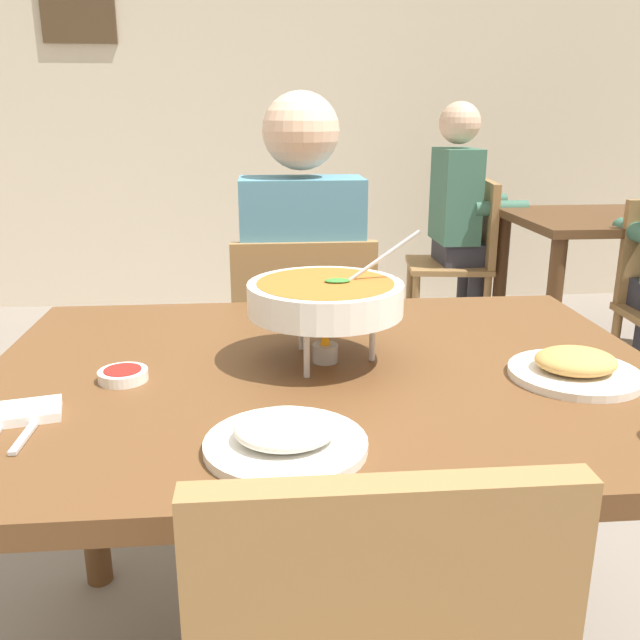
{
  "coord_description": "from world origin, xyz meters",
  "views": [
    {
      "loc": [
        -0.12,
        -1.22,
        1.25
      ],
      "look_at": [
        0.0,
        0.15,
        0.83
      ],
      "focal_mm": 38.05,
      "sensor_mm": 36.0,
      "label": 1
    }
  ],
  "objects_px": {
    "sauce_dish": "(123,375)",
    "rice_plate": "(286,437)",
    "appetizer_plate": "(575,367)",
    "dining_table_far": "(616,244)",
    "dining_table_main": "(327,417)",
    "curry_bowl": "(327,299)",
    "patron_bg_left": "(462,209)",
    "chair_diner_main": "(303,359)",
    "diner_main": "(301,283)",
    "chair_bg_left": "(466,252)"
  },
  "relations": [
    {
      "from": "curry_bowl",
      "to": "patron_bg_left",
      "type": "height_order",
      "value": "patron_bg_left"
    },
    {
      "from": "rice_plate",
      "to": "dining_table_far",
      "type": "distance_m",
      "value": 2.81
    },
    {
      "from": "sauce_dish",
      "to": "rice_plate",
      "type": "bearing_deg",
      "value": -45.63
    },
    {
      "from": "chair_bg_left",
      "to": "patron_bg_left",
      "type": "relative_size",
      "value": 0.69
    },
    {
      "from": "patron_bg_left",
      "to": "sauce_dish",
      "type": "bearing_deg",
      "value": -118.91
    },
    {
      "from": "chair_diner_main",
      "to": "patron_bg_left",
      "type": "bearing_deg",
      "value": 59.33
    },
    {
      "from": "sauce_dish",
      "to": "dining_table_main",
      "type": "bearing_deg",
      "value": 5.21
    },
    {
      "from": "sauce_dish",
      "to": "patron_bg_left",
      "type": "height_order",
      "value": "patron_bg_left"
    },
    {
      "from": "appetizer_plate",
      "to": "rice_plate",
      "type": "bearing_deg",
      "value": -156.73
    },
    {
      "from": "dining_table_main",
      "to": "appetizer_plate",
      "type": "relative_size",
      "value": 5.43
    },
    {
      "from": "rice_plate",
      "to": "chair_diner_main",
      "type": "bearing_deg",
      "value": 85.23
    },
    {
      "from": "chair_bg_left",
      "to": "diner_main",
      "type": "bearing_deg",
      "value": -122.36
    },
    {
      "from": "curry_bowl",
      "to": "rice_plate",
      "type": "height_order",
      "value": "curry_bowl"
    },
    {
      "from": "curry_bowl",
      "to": "rice_plate",
      "type": "bearing_deg",
      "value": -104.85
    },
    {
      "from": "sauce_dish",
      "to": "diner_main",
      "type": "bearing_deg",
      "value": 65.76
    },
    {
      "from": "sauce_dish",
      "to": "dining_table_far",
      "type": "xyz_separation_m",
      "value": [
        1.98,
        1.94,
        -0.15
      ]
    },
    {
      "from": "dining_table_far",
      "to": "sauce_dish",
      "type": "bearing_deg",
      "value": -135.55
    },
    {
      "from": "chair_diner_main",
      "to": "patron_bg_left",
      "type": "distance_m",
      "value": 1.94
    },
    {
      "from": "sauce_dish",
      "to": "chair_diner_main",
      "type": "bearing_deg",
      "value": 64.89
    },
    {
      "from": "chair_diner_main",
      "to": "diner_main",
      "type": "distance_m",
      "value": 0.24
    },
    {
      "from": "chair_diner_main",
      "to": "dining_table_main",
      "type": "bearing_deg",
      "value": -90.0
    },
    {
      "from": "dining_table_far",
      "to": "chair_bg_left",
      "type": "relative_size",
      "value": 1.11
    },
    {
      "from": "appetizer_plate",
      "to": "chair_bg_left",
      "type": "xyz_separation_m",
      "value": [
        0.56,
        2.49,
        -0.29
      ]
    },
    {
      "from": "diner_main",
      "to": "appetizer_plate",
      "type": "relative_size",
      "value": 5.46
    },
    {
      "from": "rice_plate",
      "to": "sauce_dish",
      "type": "relative_size",
      "value": 2.67
    },
    {
      "from": "dining_table_main",
      "to": "sauce_dish",
      "type": "distance_m",
      "value": 0.4
    },
    {
      "from": "diner_main",
      "to": "rice_plate",
      "type": "bearing_deg",
      "value": -94.64
    },
    {
      "from": "chair_diner_main",
      "to": "sauce_dish",
      "type": "relative_size",
      "value": 10.0
    },
    {
      "from": "chair_bg_left",
      "to": "sauce_dish",
      "type": "bearing_deg",
      "value": -119.69
    },
    {
      "from": "chair_bg_left",
      "to": "appetizer_plate",
      "type": "bearing_deg",
      "value": -102.6
    },
    {
      "from": "chair_diner_main",
      "to": "appetizer_plate",
      "type": "xyz_separation_m",
      "value": [
        0.45,
        -0.87,
        0.29
      ]
    },
    {
      "from": "dining_table_main",
      "to": "chair_diner_main",
      "type": "height_order",
      "value": "chair_diner_main"
    },
    {
      "from": "diner_main",
      "to": "patron_bg_left",
      "type": "relative_size",
      "value": 1.0
    },
    {
      "from": "appetizer_plate",
      "to": "curry_bowl",
      "type": "bearing_deg",
      "value": 164.38
    },
    {
      "from": "chair_diner_main",
      "to": "rice_plate",
      "type": "height_order",
      "value": "chair_diner_main"
    },
    {
      "from": "appetizer_plate",
      "to": "sauce_dish",
      "type": "relative_size",
      "value": 2.67
    },
    {
      "from": "dining_table_main",
      "to": "rice_plate",
      "type": "relative_size",
      "value": 5.43
    },
    {
      "from": "dining_table_main",
      "to": "chair_bg_left",
      "type": "bearing_deg",
      "value": 67.19
    },
    {
      "from": "curry_bowl",
      "to": "chair_bg_left",
      "type": "xyz_separation_m",
      "value": [
        1.01,
        2.37,
        -0.4
      ]
    },
    {
      "from": "dining_table_main",
      "to": "curry_bowl",
      "type": "relative_size",
      "value": 3.92
    },
    {
      "from": "appetizer_plate",
      "to": "dining_table_far",
      "type": "xyz_separation_m",
      "value": [
        1.15,
        2.0,
        -0.16
      ]
    },
    {
      "from": "diner_main",
      "to": "curry_bowl",
      "type": "relative_size",
      "value": 3.94
    },
    {
      "from": "curry_bowl",
      "to": "dining_table_main",
      "type": "bearing_deg",
      "value": -96.03
    },
    {
      "from": "patron_bg_left",
      "to": "diner_main",
      "type": "bearing_deg",
      "value": -121.18
    },
    {
      "from": "diner_main",
      "to": "chair_bg_left",
      "type": "distance_m",
      "value": 1.9
    },
    {
      "from": "dining_table_far",
      "to": "appetizer_plate",
      "type": "bearing_deg",
      "value": -119.88
    },
    {
      "from": "dining_table_far",
      "to": "patron_bg_left",
      "type": "height_order",
      "value": "patron_bg_left"
    },
    {
      "from": "dining_table_far",
      "to": "patron_bg_left",
      "type": "xyz_separation_m",
      "value": [
        -0.62,
        0.52,
        0.11
      ]
    },
    {
      "from": "chair_bg_left",
      "to": "dining_table_main",
      "type": "bearing_deg",
      "value": -112.81
    },
    {
      "from": "diner_main",
      "to": "patron_bg_left",
      "type": "height_order",
      "value": "same"
    }
  ]
}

